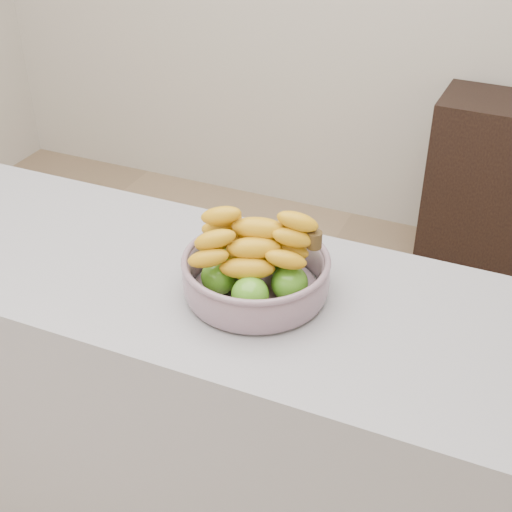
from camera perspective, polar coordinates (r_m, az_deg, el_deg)
The scene contains 4 objects.
ground at distance 2.35m, azimuth -7.73°, elevation -19.41°, with size 4.00×4.00×0.00m, color #8F7557.
counter at distance 2.02m, azimuth -8.35°, elevation -11.15°, with size 2.00×0.60×0.90m, color gray.
cabinet at distance 3.30m, azimuth 17.57°, elevation 5.37°, with size 0.44×0.35×0.79m, color black.
fruit_bowl at distance 1.58m, azimuth -0.02°, elevation -1.15°, with size 0.33×0.33×0.20m.
Camera 1 is at (0.84, -1.17, 1.85)m, focal length 50.00 mm.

